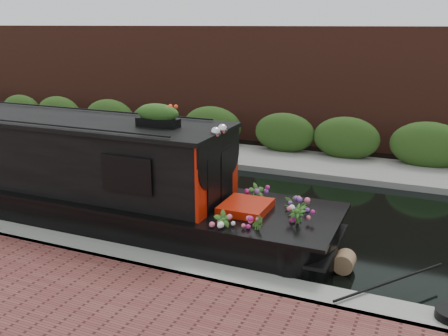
% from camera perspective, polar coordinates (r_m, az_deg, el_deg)
% --- Properties ---
extents(ground, '(80.00, 80.00, 0.00)m').
position_cam_1_polar(ground, '(11.62, -1.34, -4.39)').
color(ground, black).
rests_on(ground, ground).
extents(near_bank_coping, '(40.00, 0.60, 0.50)m').
position_cam_1_polar(near_bank_coping, '(8.99, -10.39, -11.12)').
color(near_bank_coping, gray).
rests_on(near_bank_coping, ground).
extents(far_bank_path, '(40.00, 2.40, 0.34)m').
position_cam_1_polar(far_bank_path, '(15.34, 5.26, 0.69)').
color(far_bank_path, gray).
rests_on(far_bank_path, ground).
extents(far_hedge, '(40.00, 1.10, 2.80)m').
position_cam_1_polar(far_hedge, '(16.17, 6.28, 1.47)').
color(far_hedge, '#284818').
rests_on(far_hedge, ground).
extents(far_brick_wall, '(40.00, 1.00, 8.00)m').
position_cam_1_polar(far_brick_wall, '(18.13, 8.28, 3.01)').
color(far_brick_wall, '#53271C').
rests_on(far_brick_wall, ground).
extents(narrowboat, '(12.30, 2.21, 2.89)m').
position_cam_1_polar(narrowboat, '(11.54, -20.10, -1.06)').
color(narrowboat, black).
rests_on(narrowboat, ground).
extents(rope_fender, '(0.35, 0.36, 0.35)m').
position_cam_1_polar(rope_fender, '(8.89, 13.60, -10.37)').
color(rope_fender, '#856446').
rests_on(rope_fender, ground).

